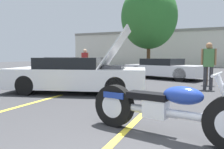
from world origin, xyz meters
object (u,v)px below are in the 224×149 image
at_px(parked_car_mid_left_row, 164,69).
at_px(spectator_by_show_car, 209,62).
at_px(spectator_midground, 209,62).
at_px(motorcycle, 164,109).
at_px(tree_background, 149,17).
at_px(spectator_far_lot, 85,61).
at_px(parked_car_left_row, 64,65).
at_px(show_car_hood_open, 78,75).

height_order(parked_car_mid_left_row, spectator_by_show_car, spectator_by_show_car).
distance_m(parked_car_mid_left_row, spectator_midground, 4.13).
xyz_separation_m(motorcycle, spectator_midground, (0.73, 5.40, 0.59)).
bearing_deg(tree_background, spectator_by_show_car, -63.03).
bearing_deg(tree_background, spectator_far_lot, -103.17).
height_order(spectator_by_show_car, spectator_far_lot, spectator_by_show_car).
relative_size(spectator_midground, spectator_far_lot, 1.04).
bearing_deg(spectator_far_lot, motorcycle, -53.77).
relative_size(tree_background, motorcycle, 3.00).
relative_size(parked_car_left_row, spectator_far_lot, 2.79).
bearing_deg(show_car_hood_open, tree_background, 77.94).
xyz_separation_m(parked_car_mid_left_row, parked_car_left_row, (-7.45, 1.24, 0.03)).
height_order(show_car_hood_open, spectator_midground, show_car_hood_open).
bearing_deg(parked_car_left_row, motorcycle, -42.03).
distance_m(tree_background, motorcycle, 17.02).
height_order(motorcycle, spectator_by_show_car, spectator_by_show_car).
relative_size(spectator_by_show_car, spectator_far_lot, 1.01).
xyz_separation_m(motorcycle, spectator_by_show_car, (0.80, 6.75, 0.56)).
xyz_separation_m(tree_background, parked_car_mid_left_row, (2.51, -7.09, -4.14)).
bearing_deg(show_car_hood_open, spectator_midground, 14.36).
bearing_deg(spectator_far_lot, tree_background, 76.83).
xyz_separation_m(spectator_by_show_car, spectator_far_lot, (-6.60, 1.18, -0.01)).
height_order(parked_car_left_row, spectator_by_show_car, spectator_by_show_car).
distance_m(motorcycle, spectator_midground, 5.49).
relative_size(motorcycle, spectator_midground, 1.46).
height_order(tree_background, parked_car_mid_left_row, tree_background).
relative_size(motorcycle, parked_car_mid_left_row, 0.55).
distance_m(tree_background, spectator_by_show_car, 11.03).
height_order(show_car_hood_open, parked_car_mid_left_row, show_car_hood_open).
bearing_deg(motorcycle, spectator_by_show_car, 95.51).
xyz_separation_m(show_car_hood_open, parked_car_left_row, (-5.46, 7.01, -0.01)).
xyz_separation_m(parked_car_mid_left_row, spectator_midground, (2.13, -3.51, 0.48)).
xyz_separation_m(tree_background, parked_car_left_row, (-4.94, -5.85, -4.11)).
height_order(parked_car_left_row, spectator_far_lot, spectator_far_lot).
bearing_deg(parked_car_mid_left_row, spectator_midground, -37.51).
height_order(show_car_hood_open, parked_car_left_row, show_car_hood_open).
distance_m(show_car_hood_open, spectator_midground, 4.72).
bearing_deg(spectator_midground, parked_car_left_row, 153.64).
bearing_deg(spectator_by_show_car, spectator_far_lot, 169.89).
xyz_separation_m(tree_background, spectator_midground, (4.64, -10.60, -3.66)).
bearing_deg(spectator_by_show_car, motorcycle, -96.73).
bearing_deg(parked_car_left_row, show_car_hood_open, -45.22).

